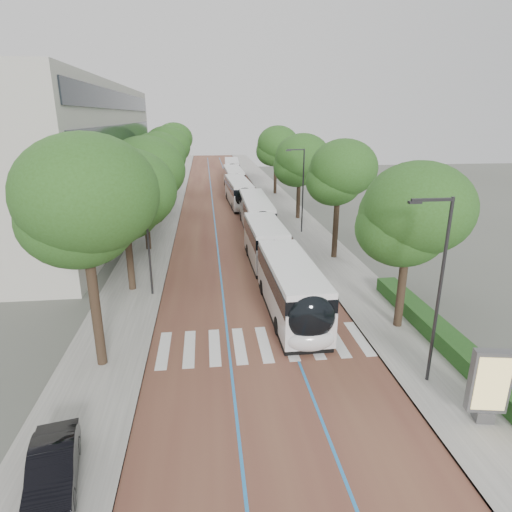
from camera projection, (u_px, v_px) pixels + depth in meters
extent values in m
plane|color=#51544C|center=(263.00, 355.00, 20.68)|extent=(160.00, 160.00, 0.00)
cube|color=brown|center=(224.00, 200.00, 58.41)|extent=(11.00, 140.00, 0.02)
cube|color=gray|center=(168.00, 201.00, 57.56)|extent=(4.00, 140.00, 0.12)
cube|color=gray|center=(278.00, 199.00, 59.23)|extent=(4.00, 140.00, 0.12)
cube|color=gray|center=(183.00, 201.00, 57.77)|extent=(0.20, 140.00, 0.14)
cube|color=gray|center=(265.00, 199.00, 59.02)|extent=(0.20, 140.00, 0.14)
cube|color=silver|center=(164.00, 350.00, 21.08)|extent=(0.55, 3.60, 0.01)
cube|color=silver|center=(189.00, 348.00, 21.22)|extent=(0.55, 3.60, 0.01)
cube|color=silver|center=(215.00, 347.00, 21.36)|extent=(0.55, 3.60, 0.01)
cube|color=silver|center=(240.00, 345.00, 21.50)|extent=(0.55, 3.60, 0.01)
cube|color=silver|center=(264.00, 344.00, 21.64)|extent=(0.55, 3.60, 0.01)
cube|color=silver|center=(288.00, 342.00, 21.78)|extent=(0.55, 3.60, 0.01)
cube|color=silver|center=(312.00, 341.00, 21.92)|extent=(0.55, 3.60, 0.01)
cube|color=silver|center=(336.00, 339.00, 22.06)|extent=(0.55, 3.60, 0.01)
cube|color=silver|center=(359.00, 338.00, 22.20)|extent=(0.55, 3.60, 0.01)
cube|color=#2574B9|center=(212.00, 200.00, 58.23)|extent=(0.12, 126.00, 0.01)
cube|color=#2574B9|center=(236.00, 200.00, 58.59)|extent=(0.12, 126.00, 0.01)
cube|color=#B5B3A8|center=(33.00, 158.00, 42.73)|extent=(18.00, 40.00, 14.00)
cube|color=black|center=(129.00, 196.00, 44.99)|extent=(0.12, 38.00, 1.60)
cube|color=black|center=(127.00, 165.00, 43.99)|extent=(0.12, 38.00, 1.60)
cube|color=black|center=(124.00, 133.00, 42.99)|extent=(0.12, 38.00, 1.60)
cube|color=black|center=(121.00, 101.00, 42.05)|extent=(0.12, 38.00, 1.60)
cube|color=#184619|center=(442.00, 335.00, 21.54)|extent=(1.20, 14.00, 0.80)
cylinder|color=#2A292C|center=(439.00, 295.00, 17.32)|extent=(0.14, 0.14, 8.00)
cube|color=#2A292C|center=(433.00, 200.00, 16.02)|extent=(1.70, 0.12, 0.12)
cube|color=#2A292C|center=(415.00, 202.00, 15.96)|extent=(0.50, 0.20, 0.10)
cylinder|color=#2A292C|center=(303.00, 191.00, 40.91)|extent=(0.14, 0.14, 8.00)
cube|color=#2A292C|center=(296.00, 150.00, 39.60)|extent=(1.70, 0.12, 0.12)
cube|color=#2A292C|center=(288.00, 151.00, 39.55)|extent=(0.50, 0.20, 0.10)
cylinder|color=#2A292C|center=(148.00, 234.00, 26.26)|extent=(0.14, 0.14, 8.00)
cylinder|color=black|center=(96.00, 314.00, 19.02)|extent=(0.44, 0.44, 5.27)
ellipsoid|color=#274E19|center=(83.00, 208.00, 17.52)|extent=(5.78, 5.78, 4.91)
cylinder|color=black|center=(130.00, 260.00, 27.66)|extent=(0.44, 0.44, 4.32)
ellipsoid|color=#274E19|center=(124.00, 199.00, 26.43)|extent=(6.00, 6.00, 5.10)
cylinder|color=black|center=(147.00, 225.00, 36.13)|extent=(0.44, 0.44, 4.43)
ellipsoid|color=#274E19|center=(143.00, 177.00, 34.87)|extent=(6.37, 6.37, 5.42)
cylinder|color=black|center=(158.00, 202.00, 45.54)|extent=(0.44, 0.44, 4.58)
ellipsoid|color=#274E19|center=(156.00, 162.00, 44.24)|extent=(5.77, 5.77, 4.90)
cylinder|color=black|center=(167.00, 184.00, 56.84)|extent=(0.44, 0.44, 4.73)
ellipsoid|color=#274E19|center=(165.00, 151.00, 55.50)|extent=(6.02, 6.02, 5.11)
cylinder|color=black|center=(174.00, 170.00, 70.96)|extent=(0.44, 0.44, 4.90)
ellipsoid|color=#274E19|center=(173.00, 142.00, 69.57)|extent=(5.94, 5.94, 5.05)
cylinder|color=black|center=(401.00, 291.00, 22.76)|extent=(0.44, 0.44, 4.30)
ellipsoid|color=#274E19|center=(409.00, 219.00, 21.54)|extent=(5.48, 5.48, 4.66)
cylinder|color=black|center=(335.00, 230.00, 34.01)|extent=(0.44, 0.44, 4.73)
ellipsoid|color=#274E19|center=(339.00, 176.00, 32.67)|extent=(5.11, 5.11, 4.34)
cylinder|color=black|center=(298.00, 199.00, 47.27)|extent=(0.44, 0.44, 4.40)
ellipsoid|color=#274E19|center=(299.00, 163.00, 46.02)|extent=(5.88, 5.88, 5.00)
cylinder|color=black|center=(275.00, 178.00, 62.31)|extent=(0.44, 0.44, 4.72)
ellipsoid|color=#274E19|center=(276.00, 148.00, 60.97)|extent=(5.87, 5.87, 4.99)
cylinder|color=black|center=(275.00, 258.00, 29.21)|extent=(2.31, 0.94, 2.30)
cube|color=silver|center=(291.00, 294.00, 24.54)|extent=(2.65, 9.40, 1.82)
cube|color=black|center=(291.00, 276.00, 24.18)|extent=(2.68, 9.21, 0.97)
cube|color=white|center=(291.00, 265.00, 23.98)|extent=(2.59, 9.21, 0.31)
cube|color=black|center=(290.00, 311.00, 24.88)|extent=(2.59, 9.02, 0.35)
cube|color=silver|center=(265.00, 247.00, 33.43)|extent=(2.62, 7.78, 1.82)
cube|color=black|center=(265.00, 233.00, 33.08)|extent=(2.66, 7.62, 0.97)
cube|color=white|center=(266.00, 225.00, 32.88)|extent=(2.57, 7.62, 0.31)
cube|color=black|center=(265.00, 260.00, 33.77)|extent=(2.57, 7.47, 0.35)
ellipsoid|color=black|center=(311.00, 318.00, 20.04)|extent=(2.37, 1.14, 2.28)
ellipsoid|color=silver|center=(311.00, 340.00, 20.35)|extent=(2.37, 1.04, 1.14)
cylinder|color=black|center=(278.00, 326.00, 22.48)|extent=(0.32, 1.00, 1.00)
cylinder|color=black|center=(320.00, 323.00, 22.77)|extent=(0.32, 1.00, 1.00)
cylinder|color=black|center=(249.00, 250.00, 35.10)|extent=(0.32, 1.00, 1.00)
cylinder|color=black|center=(276.00, 249.00, 35.39)|extent=(0.32, 1.00, 1.00)
cylinder|color=black|center=(263.00, 287.00, 27.53)|extent=(0.32, 1.00, 1.00)
cylinder|color=black|center=(297.00, 285.00, 27.82)|extent=(0.32, 1.00, 1.00)
cube|color=silver|center=(256.00, 217.00, 43.25)|extent=(2.65, 12.03, 1.82)
cube|color=black|center=(256.00, 206.00, 42.89)|extent=(2.69, 11.79, 0.97)
cube|color=white|center=(256.00, 200.00, 42.69)|extent=(2.60, 11.79, 0.31)
cube|color=black|center=(256.00, 227.00, 43.59)|extent=(2.60, 11.55, 0.35)
ellipsoid|color=black|center=(263.00, 224.00, 37.49)|extent=(2.36, 1.13, 2.28)
ellipsoid|color=silver|center=(263.00, 236.00, 37.80)|extent=(2.36, 1.03, 1.14)
cylinder|color=black|center=(248.00, 234.00, 39.98)|extent=(0.31, 1.00, 1.00)
cylinder|color=black|center=(272.00, 233.00, 40.20)|extent=(0.31, 1.00, 1.00)
cylinder|color=black|center=(242.00, 216.00, 46.97)|extent=(0.31, 1.00, 1.00)
cylinder|color=black|center=(262.00, 216.00, 47.19)|extent=(0.31, 1.00, 1.00)
cube|color=silver|center=(239.00, 195.00, 55.28)|extent=(2.96, 12.09, 1.82)
cube|color=black|center=(239.00, 186.00, 54.93)|extent=(2.99, 11.85, 0.97)
cube|color=white|center=(239.00, 181.00, 54.73)|extent=(2.90, 11.85, 0.31)
cube|color=black|center=(239.00, 203.00, 55.62)|extent=(2.89, 11.61, 0.35)
ellipsoid|color=black|center=(245.00, 197.00, 49.56)|extent=(2.39, 1.19, 2.28)
ellipsoid|color=silver|center=(245.00, 207.00, 49.87)|extent=(2.39, 1.09, 1.14)
cylinder|color=black|center=(233.00, 207.00, 51.98)|extent=(0.34, 1.01, 1.00)
cylinder|color=black|center=(251.00, 206.00, 52.31)|extent=(0.34, 1.01, 1.00)
cylinder|color=black|center=(227.00, 196.00, 58.92)|extent=(0.34, 1.01, 1.00)
cylinder|color=black|center=(244.00, 195.00, 59.26)|extent=(0.34, 1.01, 1.00)
cube|color=silver|center=(234.00, 181.00, 67.21)|extent=(2.64, 12.03, 1.82)
cube|color=black|center=(234.00, 174.00, 66.86)|extent=(2.68, 11.79, 0.97)
cube|color=white|center=(234.00, 169.00, 66.66)|extent=(2.59, 11.79, 0.31)
cube|color=black|center=(234.00, 188.00, 67.55)|extent=(2.58, 11.55, 0.35)
ellipsoid|color=black|center=(237.00, 181.00, 61.47)|extent=(2.36, 1.13, 2.28)
ellipsoid|color=silver|center=(237.00, 189.00, 61.78)|extent=(2.36, 1.03, 1.14)
cylinder|color=black|center=(228.00, 190.00, 63.92)|extent=(0.31, 1.00, 1.00)
cylinder|color=black|center=(243.00, 189.00, 64.20)|extent=(0.31, 1.00, 1.00)
cylinder|color=black|center=(225.00, 182.00, 70.89)|extent=(0.31, 1.00, 1.00)
cylinder|color=black|center=(239.00, 182.00, 71.17)|extent=(0.31, 1.00, 1.00)
cube|color=silver|center=(232.00, 170.00, 80.11)|extent=(3.06, 12.10, 1.82)
cube|color=black|center=(232.00, 164.00, 79.75)|extent=(3.09, 11.87, 0.97)
cube|color=white|center=(232.00, 161.00, 79.55)|extent=(3.00, 11.86, 0.31)
cube|color=black|center=(232.00, 176.00, 80.45)|extent=(2.99, 11.62, 0.35)
ellipsoid|color=black|center=(232.00, 170.00, 74.33)|extent=(2.40, 1.21, 2.28)
ellipsoid|color=silver|center=(232.00, 177.00, 74.64)|extent=(2.39, 1.11, 1.14)
cylinder|color=black|center=(226.00, 177.00, 76.86)|extent=(0.35, 1.01, 1.00)
cylinder|color=black|center=(239.00, 177.00, 77.01)|extent=(0.35, 1.01, 1.00)
cylinder|color=black|center=(226.00, 172.00, 83.87)|extent=(0.35, 1.01, 1.00)
cylinder|color=black|center=(237.00, 172.00, 84.02)|extent=(0.35, 1.01, 1.00)
cube|color=#59595B|center=(483.00, 415.00, 16.04)|extent=(0.74, 0.66, 0.44)
cube|color=#59595B|center=(490.00, 381.00, 15.58)|extent=(1.46, 0.64, 2.51)
cube|color=#D4BD70|center=(492.00, 385.00, 15.38)|extent=(1.18, 0.24, 2.18)
imported|color=black|center=(53.00, 468.00, 13.10)|extent=(2.08, 4.01, 1.26)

